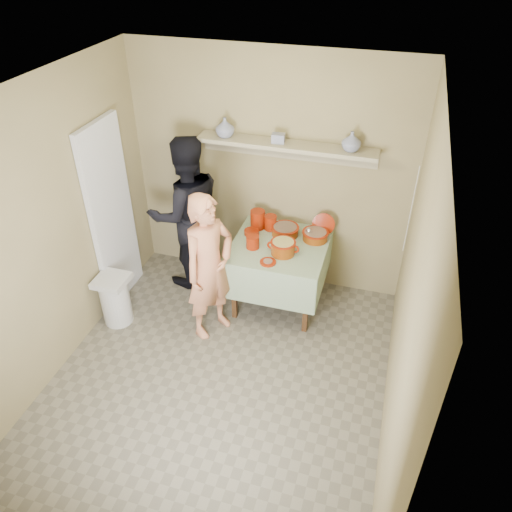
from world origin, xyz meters
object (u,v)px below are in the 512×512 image
(person_helper, at_px, (187,214))
(serving_table, at_px, (279,254))
(person_cook, at_px, (210,268))
(cazuela_rice, at_px, (283,247))
(trash_bin, at_px, (115,299))

(person_helper, xyz_separation_m, serving_table, (1.07, -0.12, -0.24))
(person_cook, xyz_separation_m, person_helper, (-0.53, 0.73, 0.10))
(person_cook, relative_size, person_helper, 0.88)
(person_helper, height_order, cazuela_rice, person_helper)
(person_cook, bearing_deg, person_helper, 65.00)
(person_cook, distance_m, serving_table, 0.83)
(person_helper, relative_size, serving_table, 1.82)
(cazuela_rice, distance_m, trash_bin, 1.82)
(person_cook, bearing_deg, cazuela_rice, -24.57)
(person_helper, distance_m, serving_table, 1.11)
(serving_table, bearing_deg, cazuela_rice, -65.64)
(serving_table, bearing_deg, person_helper, 173.64)
(person_cook, relative_size, cazuela_rice, 4.72)
(person_cook, relative_size, trash_bin, 2.78)
(serving_table, height_order, cazuela_rice, cazuela_rice)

